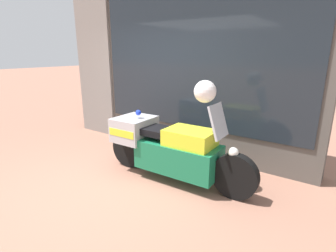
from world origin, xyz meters
TOP-DOWN VIEW (x-y plane):
  - ground_plane at (0.00, 0.00)m, footprint 60.00×60.00m
  - shop_building at (-0.43, 2.00)m, footprint 5.35×0.55m
  - window_display at (0.46, 2.03)m, footprint 3.83×0.30m
  - paramedic_motorcycle at (0.67, 0.76)m, footprint 2.49×0.66m
  - white_helmet at (1.26, 0.78)m, footprint 0.30×0.30m

SIDE VIEW (x-z plane):
  - ground_plane at x=0.00m, z-range 0.00..0.00m
  - window_display at x=0.46m, z-range -0.50..1.44m
  - paramedic_motorcycle at x=0.67m, z-range -0.12..1.14m
  - white_helmet at x=1.26m, z-range 1.25..1.55m
  - shop_building at x=-0.43m, z-range 0.01..3.71m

